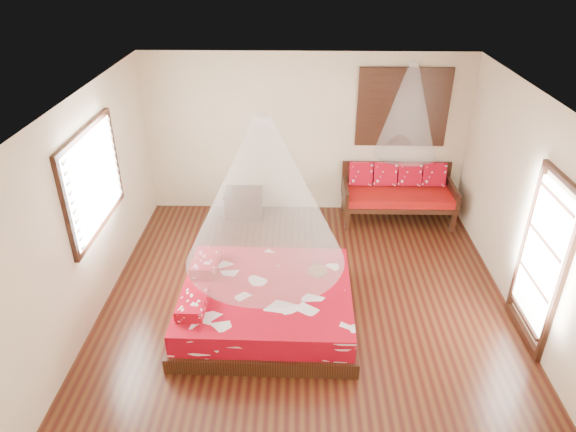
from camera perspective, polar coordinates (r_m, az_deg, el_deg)
name	(u,v)px	position (r m, az deg, el deg)	size (l,w,h in m)	color
room	(308,211)	(6.39, 2.22, 0.59)	(5.54, 5.54, 2.84)	black
bed	(265,303)	(6.71, -2.56, -9.67)	(2.26, 2.05, 0.65)	black
daybed	(398,191)	(9.08, 12.08, 2.72)	(1.90, 0.85, 0.97)	black
storage_chest	(244,203)	(9.16, -4.96, 1.50)	(0.67, 0.49, 0.46)	black
shutter_panel	(403,108)	(8.89, 12.65, 11.66)	(1.52, 0.06, 1.32)	black
window_left	(94,180)	(6.94, -20.78, 3.76)	(0.10, 1.74, 1.34)	black
glazed_door	(541,263)	(6.68, 26.29, -4.67)	(0.08, 1.02, 2.16)	black
wine_tray	(318,268)	(6.81, 3.32, -5.83)	(0.25, 0.25, 0.20)	brown
mosquito_net_main	(264,192)	(5.85, -2.69, 2.67)	(1.93, 1.93, 1.80)	white
mosquito_net_daybed	(409,110)	(8.42, 13.27, 11.36)	(0.99, 0.99, 1.50)	white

